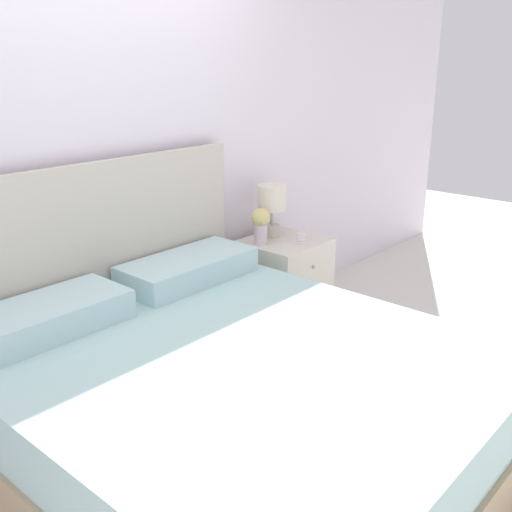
% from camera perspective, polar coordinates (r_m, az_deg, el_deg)
% --- Properties ---
extents(ground_plane, '(12.00, 12.00, 0.00)m').
position_cam_1_polar(ground_plane, '(3.60, -14.26, -11.54)').
color(ground_plane, silver).
extents(wall_back, '(8.00, 0.06, 2.60)m').
position_cam_1_polar(wall_back, '(3.22, -16.82, 9.41)').
color(wall_back, white).
rests_on(wall_back, ground_plane).
extents(bed, '(1.91, 2.12, 1.26)m').
position_cam_1_polar(bed, '(2.78, -2.80, -13.27)').
color(bed, tan).
rests_on(bed, ground_plane).
extents(nightstand, '(0.52, 0.50, 0.60)m').
position_cam_1_polar(nightstand, '(4.09, 2.63, -2.50)').
color(nightstand, silver).
rests_on(nightstand, ground_plane).
extents(table_lamp, '(0.19, 0.19, 0.35)m').
position_cam_1_polar(table_lamp, '(4.00, 1.52, 5.18)').
color(table_lamp, beige).
rests_on(table_lamp, nightstand).
extents(flower_vase, '(0.12, 0.12, 0.24)m').
position_cam_1_polar(flower_vase, '(3.86, 0.47, 3.11)').
color(flower_vase, silver).
rests_on(flower_vase, nightstand).
extents(teacup, '(0.11, 0.11, 0.06)m').
position_cam_1_polar(teacup, '(3.95, 4.37, 1.71)').
color(teacup, white).
rests_on(teacup, nightstand).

